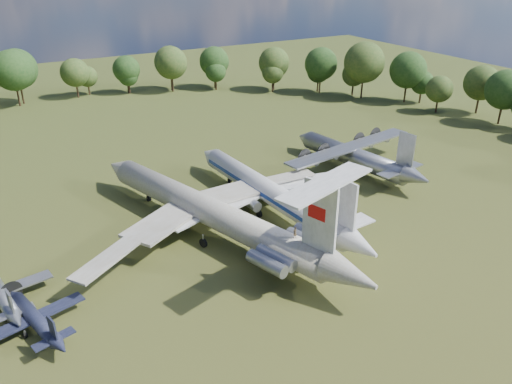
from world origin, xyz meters
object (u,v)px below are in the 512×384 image
tu104_jet (270,196)px  small_prop_northwest (1,296)px  il62_airliner (210,216)px  person_on_il62 (295,232)px  small_prop_west (36,322)px  an12_transport (353,159)px

tu104_jet → small_prop_northwest: 41.34m
il62_airliner → person_on_il62: size_ratio=37.12×
tu104_jet → il62_airliner: bearing=-174.5°
small_prop_northwest → person_on_il62: person_on_il62 is taller
small_prop_west → small_prop_northwest: 7.57m
small_prop_west → person_on_il62: 32.00m
an12_transport → il62_airliner: bearing=-174.9°
an12_transport → small_prop_west: (-60.78, -19.01, -1.14)m
il62_airliner → small_prop_west: bearing=-176.2°
small_prop_northwest → person_on_il62: bearing=-30.0°
small_prop_west → person_on_il62: (31.07, -5.37, 5.47)m
il62_airliner → small_prop_west: il62_airliner is taller
an12_transport → person_on_il62: (-29.71, -24.38, 4.33)m
small_prop_northwest → person_on_il62: (34.07, -12.31, 5.40)m
il62_airliner → tu104_jet: 12.01m
tu104_jet → small_prop_west: tu104_jet is taller
person_on_il62 → small_prop_west: bearing=-20.1°
small_prop_west → person_on_il62: bearing=-25.1°
tu104_jet → small_prop_west: 39.95m
il62_airliner → tu104_jet: il62_airliner is taller
tu104_jet → person_on_il62: bearing=-116.1°
an12_transport → small_prop_west: bearing=-171.8°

